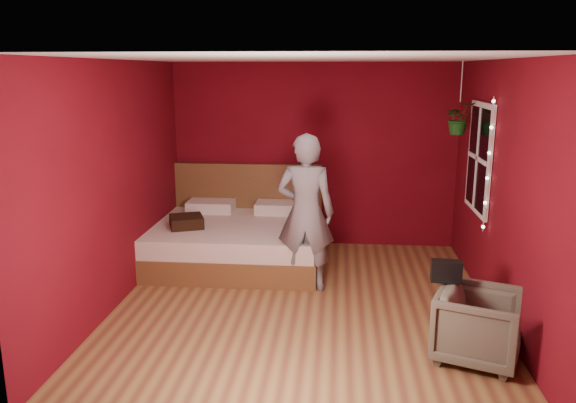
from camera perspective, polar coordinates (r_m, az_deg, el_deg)
The scene contains 10 objects.
floor at distance 6.21m, azimuth 1.52°, elevation -10.43°, with size 4.50×4.50×0.00m, color olive.
room_walls at distance 5.74m, azimuth 1.62°, elevation 5.10°, with size 4.04×4.54×2.62m.
window at distance 6.84m, azimuth 18.82°, elevation 4.20°, with size 0.05×0.97×1.27m.
fairy_lights at distance 6.33m, azimuth 19.68°, elevation 3.45°, with size 0.04×0.04×1.45m.
bed at distance 7.51m, azimuth -5.03°, elevation -3.72°, with size 2.15×1.82×1.18m.
person at distance 6.39m, azimuth 1.79°, elevation -1.14°, with size 0.66×0.43×1.81m, color gray.
armchair at distance 5.27m, azimuth 18.77°, elevation -11.85°, with size 0.69×0.71×0.64m, color #676652.
handbag at distance 5.25m, azimuth 15.78°, elevation -6.81°, with size 0.27×0.13×0.19m, color black.
throw_pillow at distance 7.26m, azimuth -10.28°, elevation -2.02°, with size 0.40×0.40×0.14m, color black.
hanging_plant at distance 7.12m, azimuth 16.99°, elevation 8.09°, with size 0.39×0.35×0.87m.
Camera 1 is at (0.36, -5.67, 2.50)m, focal length 35.00 mm.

